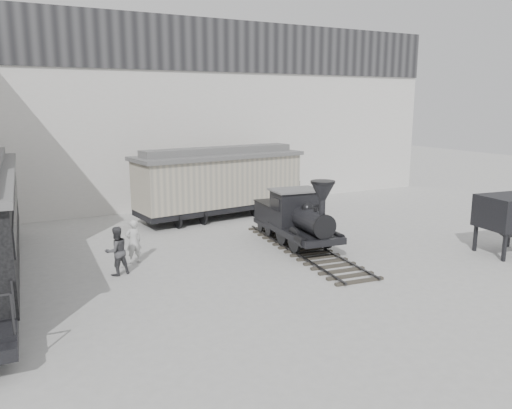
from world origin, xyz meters
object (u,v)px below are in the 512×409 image
boxcar (220,181)px  visitor_b (117,251)px  locomotive (298,221)px  visitor_a (134,241)px  coal_hopper (509,216)px

boxcar → visitor_b: 10.06m
locomotive → boxcar: 7.01m
locomotive → visitor_b: size_ratio=4.97×
locomotive → visitor_a: size_ratio=5.18×
boxcar → visitor_b: boxcar is taller
locomotive → coal_hopper: size_ratio=3.65×
locomotive → visitor_b: 7.82m
visitor_a → coal_hopper: (14.15, -5.74, 0.73)m
locomotive → boxcar: bearing=101.7°
coal_hopper → locomotive: bearing=152.6°
visitor_a → boxcar: bearing=-142.9°
visitor_b → coal_hopper: coal_hopper is taller
boxcar → visitor_b: bearing=-142.4°
visitor_b → locomotive: bearing=165.9°
boxcar → visitor_a: (-6.14, -5.99, -1.16)m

